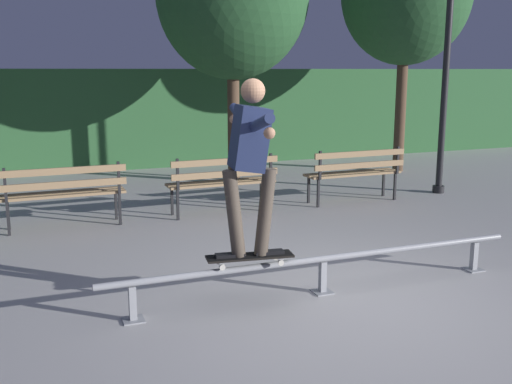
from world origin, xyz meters
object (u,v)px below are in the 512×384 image
at_px(skateboard, 250,257).
at_px(park_bench_leftmost, 64,189).
at_px(park_bench_right_center, 356,169).
at_px(skateboarder, 250,153).
at_px(grind_rail, 323,264).
at_px(park_bench_left_center, 223,178).
at_px(lamp_post_right, 448,45).

height_order(skateboard, park_bench_leftmost, park_bench_leftmost).
bearing_deg(park_bench_right_center, skateboard, -132.53).
bearing_deg(skateboard, skateboarder, -7.49).
relative_size(grind_rail, park_bench_leftmost, 2.62).
bearing_deg(grind_rail, park_bench_left_center, 88.56).
distance_m(grind_rail, park_bench_left_center, 3.31).
height_order(grind_rail, skateboard, skateboard).
relative_size(park_bench_right_center, lamp_post_right, 0.41).
height_order(skateboarder, park_bench_leftmost, skateboarder).
height_order(grind_rail, lamp_post_right, lamp_post_right).
distance_m(grind_rail, skateboard, 0.75).
xyz_separation_m(skateboarder, park_bench_leftmost, (-1.39, 3.30, -0.84)).
bearing_deg(skateboard, park_bench_left_center, 76.05).
height_order(park_bench_right_center, lamp_post_right, lamp_post_right).
relative_size(grind_rail, skateboarder, 2.70).
distance_m(skateboarder, lamp_post_right, 5.99).
xyz_separation_m(park_bench_leftmost, park_bench_left_center, (2.21, 0.00, 0.00)).
relative_size(grind_rail, lamp_post_right, 1.08).
relative_size(skateboarder, lamp_post_right, 0.40).
distance_m(grind_rail, park_bench_leftmost, 3.93).
distance_m(park_bench_leftmost, lamp_post_right, 6.46).
height_order(skateboarder, park_bench_right_center, skateboarder).
bearing_deg(park_bench_left_center, lamp_post_right, 2.27).
relative_size(park_bench_left_center, park_bench_right_center, 1.00).
xyz_separation_m(park_bench_left_center, lamp_post_right, (3.95, 0.16, 1.94)).
bearing_deg(park_bench_leftmost, grind_rail, -57.23).
height_order(grind_rail, park_bench_leftmost, park_bench_leftmost).
relative_size(park_bench_left_center, lamp_post_right, 0.41).
bearing_deg(grind_rail, park_bench_leftmost, 122.77).
bearing_deg(park_bench_right_center, park_bench_leftmost, 180.00).
xyz_separation_m(grind_rail, park_bench_left_center, (0.08, 3.30, 0.25)).
xyz_separation_m(grind_rail, lamp_post_right, (4.04, 3.45, 2.20)).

